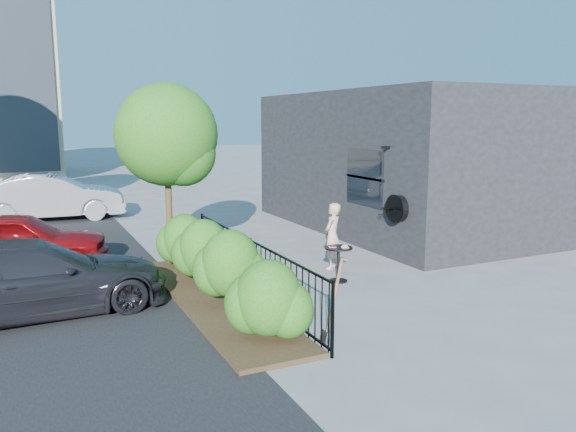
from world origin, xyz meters
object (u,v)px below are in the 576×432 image
car_darkgrey (33,278)px  car_silver (52,197)px  cafe_table (338,258)px  woman (332,236)px  patio_tree (170,141)px  car_red (16,241)px  shovel (332,306)px

car_darkgrey → car_silver: bearing=-9.5°
cafe_table → woman: (0.39, 0.93, 0.24)m
car_darkgrey → patio_tree: bearing=-58.4°
car_silver → car_darkgrey: size_ratio=1.03×
cafe_table → car_red: car_red is taller
car_silver → shovel: bearing=-161.0°
patio_tree → car_darkgrey: patio_tree is taller
patio_tree → shovel: bearing=-79.5°
car_darkgrey → car_red: bearing=-0.3°
shovel → car_red: (-4.13, 6.44, 0.08)m
car_silver → car_darkgrey: bearing=-179.1°
cafe_table → shovel: bearing=-122.1°
shovel → car_darkgrey: size_ratio=0.30×
patio_tree → woman: 4.05m
cafe_table → car_silver: bearing=115.3°
shovel → car_red: car_red is taller
shovel → car_silver: 13.22m
patio_tree → shovel: 5.83m
cafe_table → shovel: shovel is taller
cafe_table → woman: size_ratio=0.52×
woman → car_silver: bearing=-97.2°
woman → shovel: woman is taller
cafe_table → car_red: size_ratio=0.20×
woman → patio_tree: bearing=-65.0°
patio_tree → car_silver: size_ratio=0.87×
patio_tree → woman: bearing=-28.5°
cafe_table → car_red: bearing=147.4°
car_red → patio_tree: bearing=-99.9°
woman → shovel: 4.21m
woman → car_red: woman is taller
cafe_table → car_darkgrey: bearing=175.2°
cafe_table → car_darkgrey: car_darkgrey is taller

